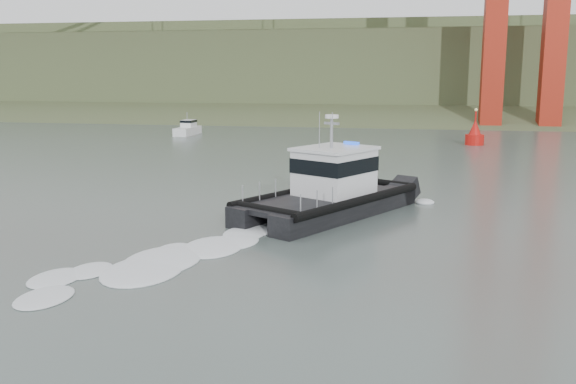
% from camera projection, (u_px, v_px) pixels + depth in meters
% --- Properties ---
extents(ground, '(400.00, 400.00, 0.00)m').
position_uv_depth(ground, '(201.00, 289.00, 23.91)').
color(ground, '#485651').
rests_on(ground, ground).
extents(headlands, '(500.00, 105.36, 27.12)m').
position_uv_depth(headlands, '(384.00, 76.00, 143.56)').
color(headlands, '#3D502D').
rests_on(headlands, ground).
extents(patrol_boat, '(9.63, 12.63, 5.83)m').
position_uv_depth(patrol_boat, '(330.00, 189.00, 36.26)').
color(patrol_boat, black).
rests_on(patrol_boat, ground).
extents(motorboat, '(1.99, 5.50, 2.99)m').
position_uv_depth(motorboat, '(188.00, 129.00, 82.61)').
color(motorboat, silver).
rests_on(motorboat, ground).
extents(nav_buoy, '(2.05, 2.05, 4.27)m').
position_uv_depth(nav_buoy, '(475.00, 135.00, 71.10)').
color(nav_buoy, '#B8110C').
rests_on(nav_buoy, ground).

